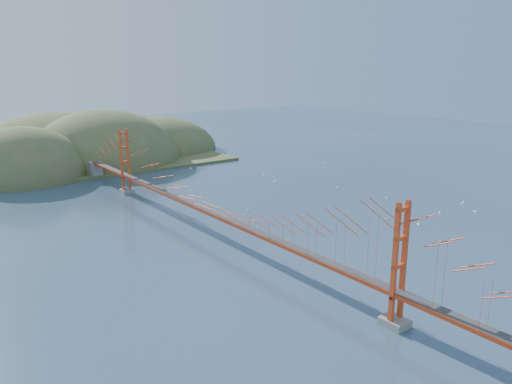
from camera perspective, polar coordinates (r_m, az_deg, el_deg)
ground at (r=68.80m, az=-4.66°, el=-5.11°), size 320.00×320.00×0.00m
bridge at (r=66.93m, az=-4.87°, el=0.60°), size 2.20×94.40×12.00m
far_headlands at (r=130.77m, az=-20.26°, el=3.45°), size 84.00×58.00×25.00m
sailboat_4 at (r=96.62m, az=9.27°, el=0.60°), size 0.51×0.51×0.57m
sailboat_15 at (r=106.24m, az=0.87°, el=2.06°), size 0.50×0.61×0.71m
sailboat_17 at (r=118.76m, az=7.86°, el=3.25°), size 0.65×0.65×0.73m
sailboat_5 at (r=87.14m, az=23.76°, el=-1.98°), size 0.59×0.66×0.75m
sailboat_16 at (r=80.17m, az=-0.97°, el=-2.10°), size 0.53×0.53×0.56m
sailboat_12 at (r=113.47m, az=-7.49°, el=2.74°), size 0.61×0.56×0.69m
sailboat_9 at (r=90.77m, az=14.69°, el=-0.59°), size 0.44×0.52×0.60m
sailboat_1 at (r=78.42m, az=14.73°, el=-2.97°), size 0.51×0.51×0.58m
sailboat_13 at (r=84.33m, az=20.27°, el=-2.17°), size 0.64×0.64×0.67m
sailboat_7 at (r=99.90m, az=2.17°, el=1.24°), size 0.60×0.54×0.68m
sailboat_0 at (r=75.28m, az=-0.25°, el=-3.20°), size 0.53×0.53×0.60m
sailboat_11 at (r=91.16m, az=22.55°, el=-1.17°), size 0.60×0.60×0.67m
sailboat_14 at (r=77.37m, az=18.07°, el=-3.43°), size 0.66×0.66×0.75m
sailboat_8 at (r=111.92m, az=5.25°, el=2.64°), size 0.64×0.63×0.72m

